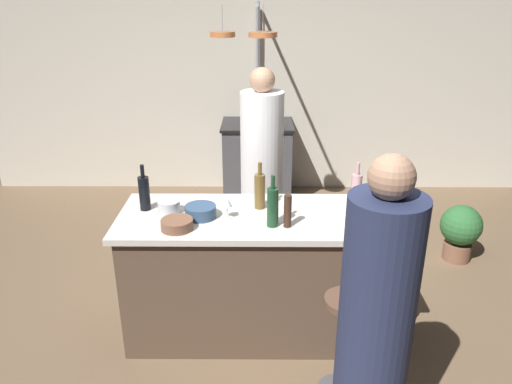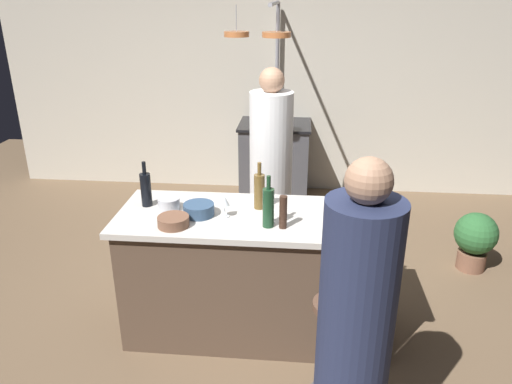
{
  "view_description": "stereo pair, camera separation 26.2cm",
  "coord_description": "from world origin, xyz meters",
  "px_view_note": "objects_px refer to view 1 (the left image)",
  "views": [
    {
      "loc": [
        0.02,
        -2.9,
        2.25
      ],
      "look_at": [
        0.0,
        0.15,
        1.0
      ],
      "focal_mm": 34.32,
      "sensor_mm": 36.0,
      "label": 1
    },
    {
      "loc": [
        0.28,
        -2.88,
        2.25
      ],
      "look_at": [
        0.0,
        0.15,
        1.0
      ],
      "focal_mm": 34.32,
      "sensor_mm": 36.0,
      "label": 2
    }
  ],
  "objects_px": {
    "bar_stool_right": "(344,343)",
    "mixing_bowl_wooden": "(177,224)",
    "guest_right": "(374,333)",
    "wine_glass_by_chef": "(227,203)",
    "chef": "(262,176)",
    "mixing_bowl_steel": "(169,207)",
    "wine_glass_near_right_guest": "(381,208)",
    "stove_range": "(257,161)",
    "wine_bottle_green": "(273,206)",
    "wine_bottle_amber": "(260,190)",
    "wine_glass_near_left_guest": "(348,213)",
    "wine_bottle_rose": "(356,187)",
    "pepper_mill": "(288,211)",
    "wine_bottle_dark": "(144,192)",
    "potted_plant": "(460,229)",
    "mixing_bowl_blue": "(201,212)"
  },
  "relations": [
    {
      "from": "guest_right",
      "to": "wine_bottle_green",
      "type": "distance_m",
      "value": 1.01
    },
    {
      "from": "stove_range",
      "to": "bar_stool_right",
      "type": "distance_m",
      "value": 3.11
    },
    {
      "from": "wine_glass_near_right_guest",
      "to": "mixing_bowl_wooden",
      "type": "bearing_deg",
      "value": -176.23
    },
    {
      "from": "wine_glass_near_right_guest",
      "to": "wine_glass_by_chef",
      "type": "distance_m",
      "value": 0.96
    },
    {
      "from": "pepper_mill",
      "to": "wine_bottle_green",
      "type": "bearing_deg",
      "value": 172.36
    },
    {
      "from": "wine_bottle_rose",
      "to": "mixing_bowl_steel",
      "type": "height_order",
      "value": "wine_bottle_rose"
    },
    {
      "from": "pepper_mill",
      "to": "mixing_bowl_blue",
      "type": "bearing_deg",
      "value": 166.43
    },
    {
      "from": "wine_bottle_amber",
      "to": "stove_range",
      "type": "bearing_deg",
      "value": 90.62
    },
    {
      "from": "wine_bottle_dark",
      "to": "potted_plant",
      "type": "bearing_deg",
      "value": 19.78
    },
    {
      "from": "wine_glass_near_right_guest",
      "to": "mixing_bowl_blue",
      "type": "height_order",
      "value": "wine_glass_near_right_guest"
    },
    {
      "from": "bar_stool_right",
      "to": "mixing_bowl_blue",
      "type": "height_order",
      "value": "mixing_bowl_blue"
    },
    {
      "from": "wine_glass_by_chef",
      "to": "wine_glass_near_right_guest",
      "type": "bearing_deg",
      "value": -4.84
    },
    {
      "from": "chef",
      "to": "mixing_bowl_steel",
      "type": "distance_m",
      "value": 1.19
    },
    {
      "from": "mixing_bowl_wooden",
      "to": "wine_bottle_green",
      "type": "bearing_deg",
      "value": 5.05
    },
    {
      "from": "chef",
      "to": "wine_bottle_green",
      "type": "relative_size",
      "value": 5.11
    },
    {
      "from": "potted_plant",
      "to": "wine_glass_near_right_guest",
      "type": "xyz_separation_m",
      "value": [
        -1.03,
        -1.13,
        0.71
      ]
    },
    {
      "from": "wine_glass_near_left_guest",
      "to": "mixing_bowl_wooden",
      "type": "height_order",
      "value": "wine_glass_near_left_guest"
    },
    {
      "from": "wine_glass_by_chef",
      "to": "mixing_bowl_steel",
      "type": "relative_size",
      "value": 1.0
    },
    {
      "from": "wine_bottle_amber",
      "to": "wine_glass_near_left_guest",
      "type": "xyz_separation_m",
      "value": [
        0.54,
        -0.31,
        -0.02
      ]
    },
    {
      "from": "chef",
      "to": "pepper_mill",
      "type": "relative_size",
      "value": 8.11
    },
    {
      "from": "stove_range",
      "to": "pepper_mill",
      "type": "xyz_separation_m",
      "value": [
        0.2,
        -2.62,
        0.56
      ]
    },
    {
      "from": "guest_right",
      "to": "wine_glass_by_chef",
      "type": "distance_m",
      "value": 1.25
    },
    {
      "from": "stove_range",
      "to": "wine_bottle_green",
      "type": "xyz_separation_m",
      "value": [
        0.1,
        -2.61,
        0.58
      ]
    },
    {
      "from": "chef",
      "to": "wine_bottle_amber",
      "type": "bearing_deg",
      "value": -91.15
    },
    {
      "from": "mixing_bowl_wooden",
      "to": "chef",
      "type": "bearing_deg",
      "value": 67.14
    },
    {
      "from": "wine_glass_near_left_guest",
      "to": "mixing_bowl_blue",
      "type": "xyz_separation_m",
      "value": [
        -0.92,
        0.16,
        -0.07
      ]
    },
    {
      "from": "stove_range",
      "to": "pepper_mill",
      "type": "distance_m",
      "value": 2.69
    },
    {
      "from": "bar_stool_right",
      "to": "chef",
      "type": "bearing_deg",
      "value": 105.8
    },
    {
      "from": "wine_bottle_rose",
      "to": "mixing_bowl_wooden",
      "type": "relative_size",
      "value": 1.45
    },
    {
      "from": "guest_right",
      "to": "wine_bottle_amber",
      "type": "height_order",
      "value": "guest_right"
    },
    {
      "from": "bar_stool_right",
      "to": "pepper_mill",
      "type": "bearing_deg",
      "value": 125.13
    },
    {
      "from": "stove_range",
      "to": "chef",
      "type": "bearing_deg",
      "value": -88.22
    },
    {
      "from": "pepper_mill",
      "to": "mixing_bowl_steel",
      "type": "distance_m",
      "value": 0.8
    },
    {
      "from": "bar_stool_right",
      "to": "mixing_bowl_wooden",
      "type": "xyz_separation_m",
      "value": [
        -0.99,
        0.41,
        0.56
      ]
    },
    {
      "from": "bar_stool_right",
      "to": "mixing_bowl_wooden",
      "type": "distance_m",
      "value": 1.21
    },
    {
      "from": "wine_glass_near_left_guest",
      "to": "mixing_bowl_wooden",
      "type": "relative_size",
      "value": 0.74
    },
    {
      "from": "wine_bottle_green",
      "to": "wine_glass_near_left_guest",
      "type": "xyz_separation_m",
      "value": [
        0.46,
        -0.04,
        -0.03
      ]
    },
    {
      "from": "wine_bottle_rose",
      "to": "mixing_bowl_wooden",
      "type": "xyz_separation_m",
      "value": [
        -1.17,
        -0.43,
        -0.08
      ]
    },
    {
      "from": "guest_right",
      "to": "stove_range",
      "type": "bearing_deg",
      "value": 99.24
    },
    {
      "from": "wine_bottle_amber",
      "to": "wine_bottle_dark",
      "type": "xyz_separation_m",
      "value": [
        -0.76,
        -0.03,
        -0.0
      ]
    },
    {
      "from": "potted_plant",
      "to": "mixing_bowl_steel",
      "type": "bearing_deg",
      "value": -157.86
    },
    {
      "from": "stove_range",
      "to": "mixing_bowl_steel",
      "type": "xyz_separation_m",
      "value": [
        -0.57,
        -2.42,
        0.49
      ]
    },
    {
      "from": "chef",
      "to": "wine_glass_near_left_guest",
      "type": "relative_size",
      "value": 11.66
    },
    {
      "from": "mixing_bowl_wooden",
      "to": "mixing_bowl_steel",
      "type": "distance_m",
      "value": 0.26
    },
    {
      "from": "wine_glass_near_left_guest",
      "to": "mixing_bowl_blue",
      "type": "height_order",
      "value": "wine_glass_near_left_guest"
    },
    {
      "from": "wine_bottle_dark",
      "to": "mixing_bowl_wooden",
      "type": "distance_m",
      "value": 0.4
    },
    {
      "from": "bar_stool_right",
      "to": "wine_bottle_green",
      "type": "bearing_deg",
      "value": 131.44
    },
    {
      "from": "pepper_mill",
      "to": "wine_bottle_dark",
      "type": "bearing_deg",
      "value": 164.76
    },
    {
      "from": "chef",
      "to": "mixing_bowl_steel",
      "type": "relative_size",
      "value": 11.67
    },
    {
      "from": "wine_glass_near_right_guest",
      "to": "wine_glass_near_left_guest",
      "type": "distance_m",
      "value": 0.22
    }
  ]
}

